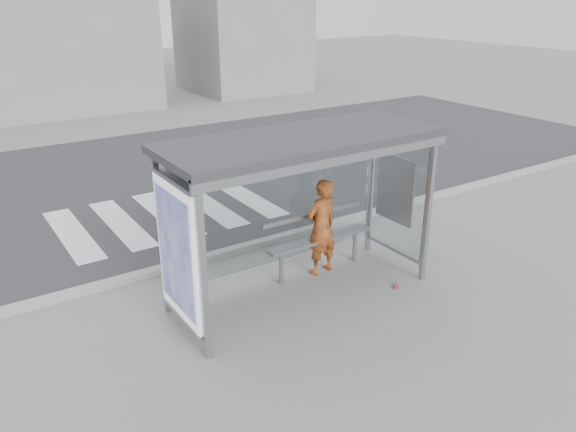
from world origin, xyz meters
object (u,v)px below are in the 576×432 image
object	(u,v)px
bus_shelter	(280,181)
person	(321,227)
soda_can	(397,286)
bench	(319,239)

from	to	relation	value
bus_shelter	person	world-z (taller)	bus_shelter
person	soda_can	bearing A→B (deg)	115.53
person	soda_can	distance (m)	1.58
person	bench	bearing A→B (deg)	-73.87
bench	bus_shelter	bearing A→B (deg)	-157.93
bus_shelter	bench	bearing A→B (deg)	22.07
person	soda_can	xyz separation A→B (m)	(0.72, -1.15, -0.81)
bench	soda_can	bearing A→B (deg)	-58.25
person	bus_shelter	bearing A→B (deg)	13.41
person	soda_can	size ratio (longest dim) A/B	12.78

